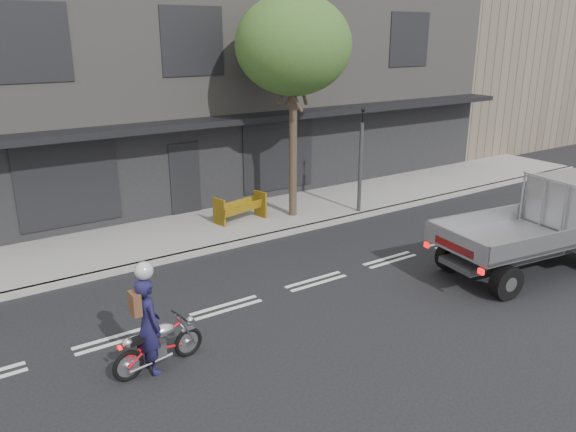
# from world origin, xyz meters

# --- Properties ---
(ground) EXTENTS (80.00, 80.00, 0.00)m
(ground) POSITION_xyz_m (0.00, 0.00, 0.00)
(ground) COLOR black
(ground) RESTS_ON ground
(sidewalk) EXTENTS (32.00, 3.20, 0.15)m
(sidewalk) POSITION_xyz_m (0.00, 4.70, 0.07)
(sidewalk) COLOR gray
(sidewalk) RESTS_ON ground
(kerb) EXTENTS (32.00, 0.20, 0.15)m
(kerb) POSITION_xyz_m (0.00, 3.10, 0.07)
(kerb) COLOR gray
(kerb) RESTS_ON ground
(building_main) EXTENTS (26.00, 10.00, 8.00)m
(building_main) POSITION_xyz_m (0.00, 11.30, 4.00)
(building_main) COLOR slate
(building_main) RESTS_ON ground
(building_neighbour) EXTENTS (14.00, 10.00, 10.00)m
(building_neighbour) POSITION_xyz_m (20.00, 11.30, 5.00)
(building_neighbour) COLOR brown
(building_neighbour) RESTS_ON ground
(street_tree) EXTENTS (3.40, 3.40, 6.74)m
(street_tree) POSITION_xyz_m (2.20, 4.20, 5.28)
(street_tree) COLOR #382B21
(street_tree) RESTS_ON ground
(traffic_light_pole) EXTENTS (0.12, 0.12, 3.50)m
(traffic_light_pole) POSITION_xyz_m (4.20, 3.35, 1.65)
(traffic_light_pole) COLOR #2D2D30
(traffic_light_pole) RESTS_ON ground
(motorcycle) EXTENTS (1.73, 0.50, 0.89)m
(motorcycle) POSITION_xyz_m (-4.43, -1.36, 0.46)
(motorcycle) COLOR black
(motorcycle) RESTS_ON ground
(rider) EXTENTS (0.49, 0.68, 1.75)m
(rider) POSITION_xyz_m (-4.58, -1.36, 0.87)
(rider) COLOR #18153B
(rider) RESTS_ON ground
(flatbed_ute) EXTENTS (5.13, 2.60, 2.28)m
(flatbed_ute) POSITION_xyz_m (5.84, -2.55, 1.30)
(flatbed_ute) COLOR black
(flatbed_ute) RESTS_ON ground
(construction_barrier) EXTENTS (1.64, 0.95, 0.86)m
(construction_barrier) POSITION_xyz_m (0.53, 4.37, 0.58)
(construction_barrier) COLOR #E7A70C
(construction_barrier) RESTS_ON sidewalk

